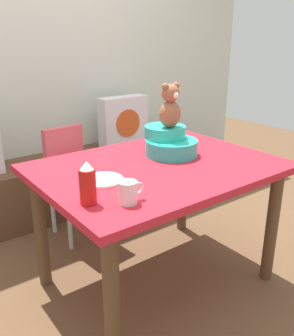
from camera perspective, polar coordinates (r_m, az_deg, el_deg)
ground_plane at (r=2.31m, az=1.57°, el=-17.04°), size 8.00×8.00×0.00m
back_wall at (r=3.15m, az=-16.25°, el=17.59°), size 4.40×0.10×2.60m
window_bench at (r=3.12m, az=-12.54°, el=-2.37°), size 2.60×0.44×0.46m
pillow_floral_right at (r=3.23m, az=-3.70°, el=7.23°), size 0.44×0.15×0.44m
book_stack at (r=3.05m, az=-11.97°, el=2.37°), size 0.20×0.14×0.06m
dining_table at (r=1.99m, az=1.74°, el=-2.20°), size 1.27×0.94×0.74m
highchair at (r=2.60m, az=-11.26°, el=0.05°), size 0.35×0.48×0.79m
infant_seat_teal at (r=2.11m, az=3.52°, el=4.04°), size 0.30×0.33×0.16m
teddy_bear at (r=2.06m, az=3.65°, el=9.57°), size 0.13×0.12×0.25m
ketchup_bottle at (r=1.48m, az=-9.28°, el=-2.50°), size 0.07×0.07×0.18m
coffee_mug at (r=1.49m, az=-2.94°, el=-3.80°), size 0.12×0.08×0.09m
dinner_plate_near at (r=1.74m, az=-6.98°, el=-1.86°), size 0.20×0.20×0.01m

